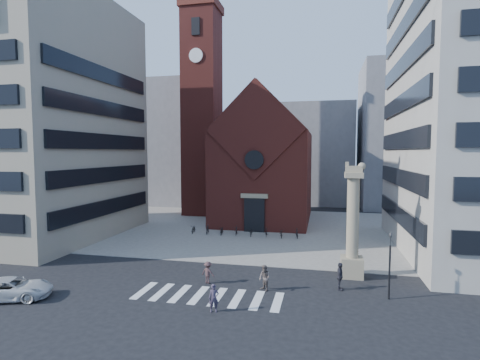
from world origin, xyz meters
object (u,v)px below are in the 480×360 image
Objects in this scene: pedestrian_0 at (214,298)px; pedestrian_2 at (340,276)px; traffic_light at (390,264)px; pedestrian_1 at (264,278)px; white_car at (11,289)px; lion_column at (353,232)px; scooter_0 at (194,229)px.

pedestrian_2 is at bearing 18.83° from pedestrian_0.
traffic_light is at bearing 5.79° from pedestrian_0.
pedestrian_1 is 5.15m from pedestrian_2.
pedestrian_0 is at bearing -157.72° from traffic_light.
pedestrian_2 reaches higher than white_car.
lion_column is 20.66m from scooter_0.
traffic_light is at bearing -63.54° from lion_column.
pedestrian_2 is (-1.01, -3.02, -2.51)m from lion_column.
pedestrian_1 is at bearing -144.51° from lion_column.
scooter_0 is (-16.77, 11.71, -2.95)m from lion_column.
pedestrian_2 is at bearing -92.95° from white_car.
pedestrian_1 is (15.61, 4.92, 0.20)m from white_car.
pedestrian_0 is (-10.39, -4.26, -1.46)m from traffic_light.
scooter_0 is (-8.37, 19.96, -0.32)m from pedestrian_0.
pedestrian_2 is (-3.00, 0.98, -1.34)m from traffic_light.
pedestrian_0 reaches higher than scooter_0.
pedestrian_1 reaches higher than white_car.
white_car is 21.52m from pedestrian_2.
traffic_light is 8.12m from pedestrian_1.
white_car is at bearing -111.90° from scooter_0.
scooter_0 is at bearing 145.08° from lion_column.
pedestrian_0 is (13.22, 0.95, 0.15)m from white_car.
lion_column is 23.66m from white_car.
lion_column is 4.62m from traffic_light.
pedestrian_1 is at bearing 108.11° from pedestrian_2.
traffic_light is 2.45× the size of pedestrian_1.
lion_column is at bearing -43.78° from scooter_0.
white_car is 2.95× the size of pedestrian_0.
pedestrian_0 is 0.94× the size of scooter_0.
scooter_0 is (-15.76, 14.73, -0.43)m from pedestrian_2.
scooter_0 is (4.85, 20.91, -0.17)m from white_car.
white_car is at bearing -156.93° from lion_column.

